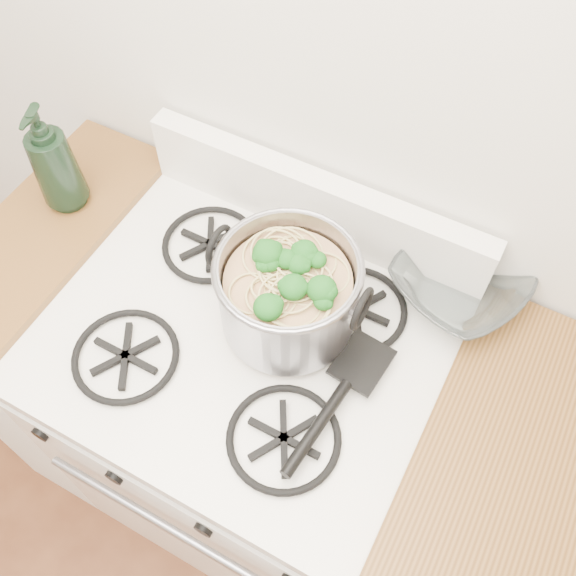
{
  "coord_description": "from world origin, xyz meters",
  "views": [
    {
      "loc": [
        0.36,
        0.77,
        1.99
      ],
      "look_at": [
        0.06,
        1.33,
        1.03
      ],
      "focal_mm": 40.0,
      "sensor_mm": 36.0,
      "label": 1
    }
  ],
  "objects_px": {
    "gas_range": "(254,424)",
    "glass_bowl": "(457,288)",
    "stock_pot": "(288,293)",
    "bottle": "(52,159)",
    "spatula": "(362,361)"
  },
  "relations": [
    {
      "from": "spatula",
      "to": "gas_range",
      "type": "bearing_deg",
      "value": -163.33
    },
    {
      "from": "glass_bowl",
      "to": "bottle",
      "type": "xyz_separation_m",
      "value": [
        -0.83,
        -0.17,
        0.11
      ]
    },
    {
      "from": "gas_range",
      "to": "bottle",
      "type": "xyz_separation_m",
      "value": [
        -0.5,
        0.11,
        0.61
      ]
    },
    {
      "from": "spatula",
      "to": "bottle",
      "type": "height_order",
      "value": "bottle"
    },
    {
      "from": "stock_pot",
      "to": "glass_bowl",
      "type": "height_order",
      "value": "stock_pot"
    },
    {
      "from": "stock_pot",
      "to": "gas_range",
      "type": "bearing_deg",
      "value": -132.65
    },
    {
      "from": "stock_pot",
      "to": "glass_bowl",
      "type": "distance_m",
      "value": 0.35
    },
    {
      "from": "stock_pot",
      "to": "bottle",
      "type": "xyz_separation_m",
      "value": [
        -0.57,
        0.04,
        0.04
      ]
    },
    {
      "from": "spatula",
      "to": "glass_bowl",
      "type": "bearing_deg",
      "value": 72.6
    },
    {
      "from": "gas_range",
      "to": "stock_pot",
      "type": "relative_size",
      "value": 3.11
    },
    {
      "from": "spatula",
      "to": "bottle",
      "type": "distance_m",
      "value": 0.74
    },
    {
      "from": "bottle",
      "to": "spatula",
      "type": "bearing_deg",
      "value": -22.72
    },
    {
      "from": "stock_pot",
      "to": "spatula",
      "type": "height_order",
      "value": "stock_pot"
    },
    {
      "from": "glass_bowl",
      "to": "bottle",
      "type": "relative_size",
      "value": 0.39
    },
    {
      "from": "gas_range",
      "to": "glass_bowl",
      "type": "xyz_separation_m",
      "value": [
        0.33,
        0.28,
        0.5
      ]
    }
  ]
}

